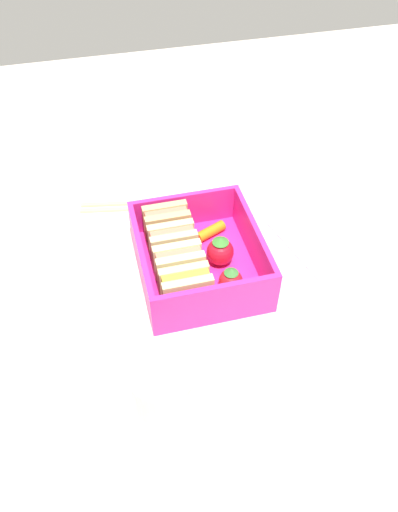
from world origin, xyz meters
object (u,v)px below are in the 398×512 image
object	(u,v)px
carrot_stick_far_left	(211,231)
folded_napkin	(326,237)
sandwich_left	(186,289)
strawberry_left	(231,280)
chopstick_pair	(163,203)
drinking_glass	(164,397)
sandwich_center	(173,245)
strawberry_far_left	(220,251)
sandwich_center_right	(167,225)
sandwich_center_left	(179,266)

from	to	relation	value
carrot_stick_far_left	folded_napkin	distance (cm)	14.51
sandwich_left	carrot_stick_far_left	bearing A→B (deg)	-28.62
strawberry_left	folded_napkin	world-z (taller)	strawberry_left
chopstick_pair	drinking_glass	xyz separation A→B (cm)	(-29.63, 5.49, 3.91)
sandwich_left	strawberry_left	size ratio (longest dim) A/B	1.64
sandwich_center	strawberry_far_left	size ratio (longest dim) A/B	1.42
chopstick_pair	drinking_glass	world-z (taller)	drinking_glass
strawberry_left	carrot_stick_far_left	xyz separation A→B (cm)	(8.72, -0.09, -0.79)
strawberry_far_left	carrot_stick_far_left	bearing A→B (deg)	-1.19
sandwich_center_right	folded_napkin	world-z (taller)	sandwich_center_right
sandwich_center_left	strawberry_left	world-z (taller)	sandwich_center_left
strawberry_far_left	carrot_stick_far_left	world-z (taller)	strawberry_far_left
sandwich_left	sandwich_center_right	distance (cm)	10.09
strawberry_left	chopstick_pair	size ratio (longest dim) A/B	0.15
sandwich_center_left	sandwich_center	size ratio (longest dim) A/B	1.00
sandwich_center_left	carrot_stick_far_left	bearing A→B (deg)	-40.15
sandwich_left	chopstick_pair	bearing A→B (deg)	-2.91
sandwich_center_left	strawberry_far_left	size ratio (longest dim) A/B	1.42
sandwich_center	sandwich_center_right	world-z (taller)	same
drinking_glass	strawberry_left	bearing A→B (deg)	-37.55
sandwich_center	chopstick_pair	world-z (taller)	sandwich_center
sandwich_center	folded_napkin	xyz separation A→B (cm)	(0.07, -19.36, -3.29)
sandwich_center_left	carrot_stick_far_left	xyz separation A→B (cm)	(6.16, -5.20, -1.66)
sandwich_center_right	drinking_glass	xyz separation A→B (cm)	(-21.91, 4.59, 0.76)
folded_napkin	sandwich_center_right	bearing A→B (deg)	80.35
sandwich_center	chopstick_pair	bearing A→B (deg)	-4.67
sandwich_center_left	folded_napkin	bearing A→B (deg)	-79.93
sandwich_center_left	chopstick_pair	distance (cm)	14.82
chopstick_pair	drinking_glass	bearing A→B (deg)	169.49
sandwich_center	strawberry_left	xyz separation A→B (cm)	(-5.93, -5.11, -0.87)
strawberry_left	folded_napkin	bearing A→B (deg)	-67.17
strawberry_left	chopstick_pair	world-z (taller)	strawberry_left
strawberry_far_left	chopstick_pair	size ratio (longest dim) A/B	0.17
strawberry_left	drinking_glass	bearing A→B (deg)	142.45
sandwich_left	chopstick_pair	xyz separation A→B (cm)	(17.82, -0.91, -3.14)
sandwich_left	sandwich_center_right	size ratio (longest dim) A/B	1.00
sandwich_center_left	chopstick_pair	bearing A→B (deg)	-3.58
carrot_stick_far_left	chopstick_pair	world-z (taller)	carrot_stick_far_left
drinking_glass	folded_napkin	size ratio (longest dim) A/B	0.78
sandwich_center_right	strawberry_far_left	world-z (taller)	sandwich_center_right
drinking_glass	folded_napkin	distance (cm)	30.60
sandwich_center	chopstick_pair	xyz separation A→B (cm)	(11.09, -0.91, -3.14)
sandwich_left	sandwich_center_left	xyz separation A→B (cm)	(3.36, 0.00, 0.00)
sandwich_center_left	sandwich_center_right	world-z (taller)	same
sandwich_center_right	strawberry_left	size ratio (longest dim) A/B	1.64
sandwich_left	strawberry_far_left	size ratio (longest dim) A/B	1.42
sandwich_center_left	strawberry_left	distance (cm)	5.78
sandwich_left	strawberry_left	distance (cm)	5.24
drinking_glass	folded_napkin	xyz separation A→B (cm)	(18.62, -23.95, -4.06)
strawberry_left	strawberry_far_left	bearing A→B (deg)	0.07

